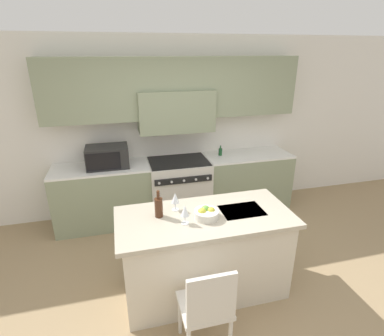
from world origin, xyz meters
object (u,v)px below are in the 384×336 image
(microwave, at_px, (107,157))
(wine_glass_near, at_px, (185,211))
(wine_glass_far, at_px, (175,198))
(range_stove, at_px, (179,188))
(island_chair, at_px, (207,306))
(fruit_bowl, at_px, (206,213))
(wine_bottle, at_px, (159,207))
(oil_bottle_on_counter, at_px, (220,152))

(microwave, height_order, wine_glass_near, microwave)
(wine_glass_far, bearing_deg, range_stove, 76.73)
(range_stove, relative_size, wine_glass_near, 4.76)
(island_chair, bearing_deg, fruit_bowl, 74.13)
(wine_bottle, height_order, wine_glass_far, wine_bottle)
(microwave, distance_m, oil_bottle_on_counter, 1.72)
(range_stove, height_order, wine_glass_far, wine_glass_far)
(wine_glass_near, height_order, fruit_bowl, wine_glass_near)
(island_chair, bearing_deg, wine_glass_far, 94.16)
(range_stove, height_order, wine_glass_near, wine_glass_near)
(wine_glass_near, relative_size, wine_glass_far, 1.00)
(fruit_bowl, xyz_separation_m, oil_bottle_on_counter, (0.77, 1.77, 0.01))
(range_stove, xyz_separation_m, wine_glass_near, (-0.31, -1.74, 0.60))
(island_chair, bearing_deg, microwave, 107.29)
(range_stove, height_order, microwave, microwave)
(microwave, relative_size, wine_glass_near, 3.00)
(wine_glass_near, bearing_deg, oil_bottle_on_counter, 61.17)
(fruit_bowl, bearing_deg, wine_bottle, 162.83)
(microwave, xyz_separation_m, wine_bottle, (0.50, -1.57, -0.04))
(island_chair, height_order, fruit_bowl, fruit_bowl)
(range_stove, height_order, wine_bottle, wine_bottle)
(fruit_bowl, height_order, oil_bottle_on_counter, oil_bottle_on_counter)
(island_chair, bearing_deg, range_stove, 83.37)
(range_stove, relative_size, microwave, 1.58)
(range_stove, xyz_separation_m, island_chair, (-0.28, -2.38, 0.06))
(island_chair, height_order, wine_glass_near, wine_glass_near)
(microwave, height_order, oil_bottle_on_counter, microwave)
(range_stove, xyz_separation_m, microwave, (-1.02, 0.02, 0.61))
(wine_glass_near, xyz_separation_m, wine_glass_far, (-0.04, 0.28, 0.00))
(wine_glass_far, bearing_deg, microwave, 114.72)
(island_chair, height_order, oil_bottle_on_counter, oil_bottle_on_counter)
(island_chair, relative_size, wine_bottle, 3.27)
(wine_glass_far, bearing_deg, fruit_bowl, -40.68)
(microwave, height_order, island_chair, microwave)
(range_stove, height_order, oil_bottle_on_counter, oil_bottle_on_counter)
(wine_glass_far, distance_m, fruit_bowl, 0.36)
(range_stove, bearing_deg, wine_glass_far, -103.27)
(oil_bottle_on_counter, bearing_deg, microwave, -177.95)
(wine_glass_far, distance_m, oil_bottle_on_counter, 1.86)
(wine_bottle, height_order, oil_bottle_on_counter, wine_bottle)
(oil_bottle_on_counter, bearing_deg, island_chair, -111.52)
(microwave, relative_size, wine_bottle, 2.07)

